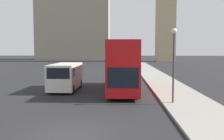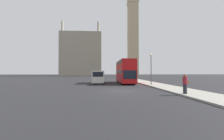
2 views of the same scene
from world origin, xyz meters
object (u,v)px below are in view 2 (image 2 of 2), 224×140
object	(u,v)px
white_van	(98,77)
pedestrian	(185,84)
street_lamp	(151,64)
clock_tower	(133,23)
red_double_decker_bus	(125,71)

from	to	relation	value
white_van	pedestrian	xyz separation A→B (m)	(8.41, -15.84, -0.24)
street_lamp	clock_tower	bearing A→B (deg)	80.84
white_van	pedestrian	bearing A→B (deg)	-62.02
red_double_decker_bus	street_lamp	world-z (taller)	street_lamp
clock_tower	pedestrian	distance (m)	80.30
red_double_decker_bus	pedestrian	distance (m)	16.19
clock_tower	pedestrian	xyz separation A→B (m)	(-10.40, -73.55, -30.49)
red_double_decker_bus	white_van	bearing A→B (deg)	179.71
clock_tower	white_van	xyz separation A→B (m)	(-18.81, -57.71, -30.25)
pedestrian	white_van	bearing A→B (deg)	117.98
white_van	pedestrian	distance (m)	17.94
clock_tower	red_double_decker_bus	bearing A→B (deg)	-103.24
clock_tower	pedestrian	world-z (taller)	clock_tower
white_van	street_lamp	distance (m)	10.54
pedestrian	street_lamp	world-z (taller)	street_lamp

